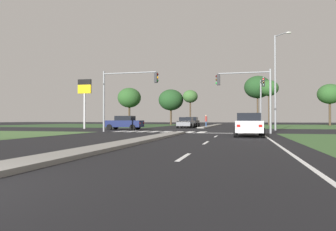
{
  "coord_description": "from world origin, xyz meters",
  "views": [
    {
      "loc": [
        5.24,
        -3.4,
        1.16
      ],
      "look_at": [
        -4.45,
        36.5,
        1.72
      ],
      "focal_mm": 32.49,
      "sensor_mm": 36.0,
      "label": 1
    }
  ],
  "objects_px": {
    "car_grey_near": "(186,122)",
    "pedestrian_at_median": "(206,119)",
    "car_silver_second": "(249,125)",
    "treeline_fourth": "(269,88)",
    "car_navy_fourth": "(124,123)",
    "treeline_sixth": "(330,94)",
    "traffic_signal_near_right": "(249,89)",
    "fuel_price_totem": "(85,93)",
    "treeline_fifth": "(258,87)",
    "traffic_signal_near_left": "(123,89)",
    "street_lamp_second": "(276,78)",
    "treeline_near": "(129,98)",
    "traffic_signal_far_right": "(262,94)",
    "treeline_second": "(171,100)",
    "treeline_third": "(190,97)",
    "car_black_third": "(192,122)"
  },
  "relations": [
    {
      "from": "car_grey_near",
      "to": "treeline_near",
      "type": "distance_m",
      "value": 28.88
    },
    {
      "from": "car_black_third",
      "to": "treeline_fifth",
      "type": "relative_size",
      "value": 0.4
    },
    {
      "from": "traffic_signal_far_right",
      "to": "fuel_price_totem",
      "type": "distance_m",
      "value": 22.07
    },
    {
      "from": "street_lamp_second",
      "to": "fuel_price_totem",
      "type": "relative_size",
      "value": 1.64
    },
    {
      "from": "fuel_price_totem",
      "to": "treeline_fifth",
      "type": "distance_m",
      "value": 38.59
    },
    {
      "from": "car_navy_fourth",
      "to": "treeline_sixth",
      "type": "xyz_separation_m",
      "value": [
        29.59,
        31.29,
        5.27
      ]
    },
    {
      "from": "traffic_signal_far_right",
      "to": "traffic_signal_near_right",
      "type": "relative_size",
      "value": 1.13
    },
    {
      "from": "car_grey_near",
      "to": "car_silver_second",
      "type": "xyz_separation_m",
      "value": [
        7.97,
        -19.83,
        0.05
      ]
    },
    {
      "from": "car_silver_second",
      "to": "fuel_price_totem",
      "type": "xyz_separation_m",
      "value": [
        -19.94,
        13.35,
        3.8
      ]
    },
    {
      "from": "street_lamp_second",
      "to": "treeline_second",
      "type": "xyz_separation_m",
      "value": [
        -18.82,
        30.59,
        -0.2
      ]
    },
    {
      "from": "traffic_signal_far_right",
      "to": "traffic_signal_near_right",
      "type": "xyz_separation_m",
      "value": [
        -1.71,
        -11.45,
        -0.46
      ]
    },
    {
      "from": "traffic_signal_near_right",
      "to": "pedestrian_at_median",
      "type": "xyz_separation_m",
      "value": [
        -5.88,
        19.08,
        -2.55
      ]
    },
    {
      "from": "pedestrian_at_median",
      "to": "treeline_third",
      "type": "height_order",
      "value": "treeline_third"
    },
    {
      "from": "traffic_signal_far_right",
      "to": "treeline_third",
      "type": "bearing_deg",
      "value": 116.48
    },
    {
      "from": "street_lamp_second",
      "to": "treeline_near",
      "type": "bearing_deg",
      "value": 133.56
    },
    {
      "from": "car_silver_second",
      "to": "treeline_fifth",
      "type": "height_order",
      "value": "treeline_fifth"
    },
    {
      "from": "traffic_signal_far_right",
      "to": "pedestrian_at_median",
      "type": "xyz_separation_m",
      "value": [
        -7.59,
        7.63,
        -3.01
      ]
    },
    {
      "from": "treeline_third",
      "to": "treeline_fifth",
      "type": "relative_size",
      "value": 0.73
    },
    {
      "from": "traffic_signal_near_left",
      "to": "treeline_second",
      "type": "height_order",
      "value": "treeline_second"
    },
    {
      "from": "street_lamp_second",
      "to": "car_navy_fourth",
      "type": "bearing_deg",
      "value": -173.6
    },
    {
      "from": "treeline_fourth",
      "to": "treeline_fifth",
      "type": "height_order",
      "value": "treeline_fifth"
    },
    {
      "from": "pedestrian_at_median",
      "to": "car_grey_near",
      "type": "bearing_deg",
      "value": -62.2
    },
    {
      "from": "car_black_third",
      "to": "treeline_fifth",
      "type": "bearing_deg",
      "value": -120.56
    },
    {
      "from": "car_grey_near",
      "to": "car_navy_fourth",
      "type": "xyz_separation_m",
      "value": [
        -5.62,
        -8.87,
        0.04
      ]
    },
    {
      "from": "fuel_price_totem",
      "to": "treeline_sixth",
      "type": "bearing_deg",
      "value": 38.8
    },
    {
      "from": "fuel_price_totem",
      "to": "treeline_second",
      "type": "bearing_deg",
      "value": 81.84
    },
    {
      "from": "car_grey_near",
      "to": "car_navy_fourth",
      "type": "height_order",
      "value": "car_navy_fourth"
    },
    {
      "from": "pedestrian_at_median",
      "to": "treeline_second",
      "type": "height_order",
      "value": "treeline_second"
    },
    {
      "from": "treeline_second",
      "to": "treeline_fifth",
      "type": "height_order",
      "value": "treeline_fifth"
    },
    {
      "from": "traffic_signal_near_left",
      "to": "pedestrian_at_median",
      "type": "height_order",
      "value": "traffic_signal_near_left"
    },
    {
      "from": "traffic_signal_near_left",
      "to": "treeline_near",
      "type": "bearing_deg",
      "value": 110.13
    },
    {
      "from": "treeline_third",
      "to": "treeline_fourth",
      "type": "bearing_deg",
      "value": -4.18
    },
    {
      "from": "car_silver_second",
      "to": "treeline_fourth",
      "type": "height_order",
      "value": "treeline_fourth"
    },
    {
      "from": "car_navy_fourth",
      "to": "treeline_third",
      "type": "xyz_separation_m",
      "value": [
        2.38,
        31.89,
        5.3
      ]
    },
    {
      "from": "traffic_signal_far_right",
      "to": "fuel_price_totem",
      "type": "height_order",
      "value": "fuel_price_totem"
    },
    {
      "from": "treeline_second",
      "to": "car_black_third",
      "type": "bearing_deg",
      "value": -66.82
    },
    {
      "from": "traffic_signal_near_left",
      "to": "traffic_signal_near_right",
      "type": "bearing_deg",
      "value": -0.0
    },
    {
      "from": "street_lamp_second",
      "to": "treeline_fourth",
      "type": "bearing_deg",
      "value": 86.77
    },
    {
      "from": "car_grey_near",
      "to": "treeline_near",
      "type": "bearing_deg",
      "value": -53.06
    },
    {
      "from": "car_silver_second",
      "to": "fuel_price_totem",
      "type": "height_order",
      "value": "fuel_price_totem"
    },
    {
      "from": "traffic_signal_near_right",
      "to": "pedestrian_at_median",
      "type": "bearing_deg",
      "value": 107.13
    },
    {
      "from": "car_navy_fourth",
      "to": "traffic_signal_near_left",
      "type": "relative_size",
      "value": 0.75
    },
    {
      "from": "treeline_fourth",
      "to": "car_silver_second",
      "type": "bearing_deg",
      "value": -96.59
    },
    {
      "from": "treeline_fifth",
      "to": "car_silver_second",
      "type": "bearing_deg",
      "value": -93.6
    },
    {
      "from": "traffic_signal_near_right",
      "to": "treeline_fourth",
      "type": "height_order",
      "value": "treeline_fourth"
    },
    {
      "from": "car_silver_second",
      "to": "traffic_signal_near_right",
      "type": "bearing_deg",
      "value": 87.87
    },
    {
      "from": "treeline_near",
      "to": "treeline_fifth",
      "type": "relative_size",
      "value": 0.81
    },
    {
      "from": "car_grey_near",
      "to": "pedestrian_at_median",
      "type": "distance_m",
      "value": 4.91
    },
    {
      "from": "traffic_signal_near_right",
      "to": "traffic_signal_far_right",
      "type": "bearing_deg",
      "value": 81.51
    },
    {
      "from": "car_grey_near",
      "to": "car_navy_fourth",
      "type": "distance_m",
      "value": 10.5
    }
  ]
}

